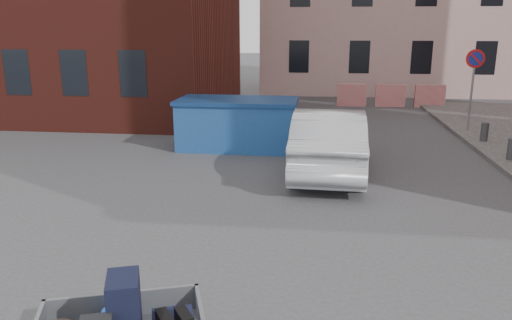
# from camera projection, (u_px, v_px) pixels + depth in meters

# --- Properties ---
(ground) EXTENTS (120.00, 120.00, 0.00)m
(ground) POSITION_uv_depth(u_px,v_px,m) (258.00, 241.00, 8.38)
(ground) COLOR #38383A
(ground) RESTS_ON ground
(no_parking_sign) EXTENTS (0.60, 0.09, 2.65)m
(no_parking_sign) POSITION_uv_depth(u_px,v_px,m) (474.00, 73.00, 16.26)
(no_parking_sign) COLOR gray
(no_parking_sign) RESTS_ON sidewalk
(barriers) EXTENTS (4.70, 0.18, 1.00)m
(barriers) POSITION_uv_depth(u_px,v_px,m) (390.00, 96.00, 22.15)
(barriers) COLOR red
(barriers) RESTS_ON ground
(dumpster) EXTENTS (3.49, 1.84, 1.45)m
(dumpster) POSITION_uv_depth(u_px,v_px,m) (238.00, 124.00, 14.58)
(dumpster) COLOR #1F4D96
(dumpster) RESTS_ON ground
(silver_car) EXTENTS (1.82, 4.82, 1.57)m
(silver_car) POSITION_uv_depth(u_px,v_px,m) (328.00, 140.00, 12.19)
(silver_car) COLOR #A7A9AE
(silver_car) RESTS_ON ground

